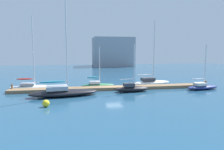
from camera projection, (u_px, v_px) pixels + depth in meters
ground_plane at (114, 89)px, 31.48m from camera, size 120.00×120.00×0.00m
dock_pier at (114, 88)px, 31.45m from camera, size 30.64×1.96×0.46m
dock_piling_near_end at (12, 88)px, 29.66m from camera, size 0.28×0.28×1.12m
dock_piling_far_end at (206, 84)px, 33.16m from camera, size 0.28×0.28×1.12m
sailboat_0 at (32, 86)px, 31.95m from camera, size 6.76×2.10×11.16m
sailboat_1 at (63, 91)px, 26.70m from camera, size 9.17×3.87×14.79m
sailboat_2 at (97, 84)px, 33.33m from camera, size 5.50×2.00×6.58m
sailboat_3 at (132, 88)px, 29.66m from camera, size 5.11×1.90×6.88m
sailboat_4 at (151, 82)px, 35.21m from camera, size 7.48×3.47×10.93m
sailboat_5 at (202, 87)px, 31.46m from camera, size 5.67×2.61×6.84m
mooring_buoy_yellow at (46, 103)px, 21.58m from camera, size 0.76×0.76×0.76m
harbor_building_distant at (112, 52)px, 81.85m from camera, size 15.33×12.79×11.14m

